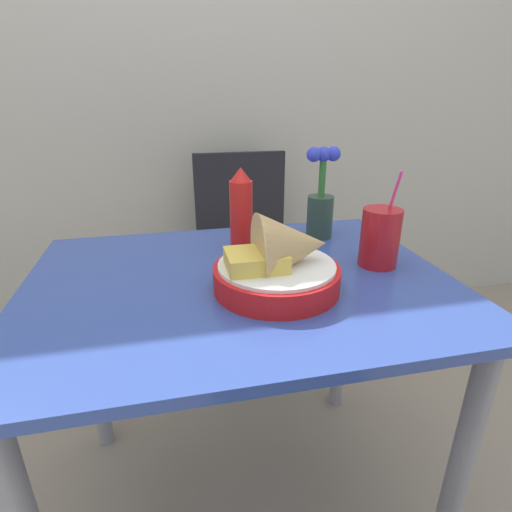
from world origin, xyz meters
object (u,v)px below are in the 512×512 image
Objects in this scene: food_basket at (282,263)px; flower_vase at (321,202)px; chair_far_window at (244,241)px; ketchup_bottle at (241,210)px; drink_cup at (380,240)px.

flower_vase is (0.20, 0.30, 0.05)m from food_basket.
chair_far_window is 0.70m from ketchup_bottle.
ketchup_bottle is 0.93× the size of drink_cup.
flower_vase is at bearing 105.82° from drink_cup.
food_basket is 0.37m from flower_vase.
chair_far_window is 0.91m from food_basket.
ketchup_bottle reaches higher than chair_far_window.
flower_vase is at bearing -78.01° from chair_far_window.
drink_cup is (0.31, -0.19, -0.04)m from ketchup_bottle.
drink_cup reaches higher than ketchup_bottle.
food_basket is at bearing -165.34° from drink_cup.
food_basket is 1.05× the size of flower_vase.
chair_far_window is 0.66m from flower_vase.
flower_vase reaches higher than chair_far_window.
ketchup_bottle is 0.85× the size of flower_vase.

